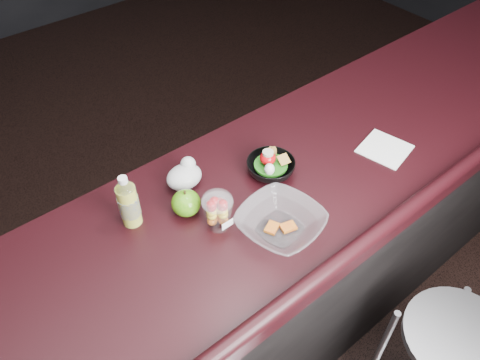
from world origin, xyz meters
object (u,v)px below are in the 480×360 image
Objects in this scene: fruit_cup at (218,210)px; takeout_bowl at (281,223)px; lemonade_bottle at (129,204)px; snack_bowl at (270,166)px; green_apple at (186,203)px.

fruit_cup is 0.19m from takeout_bowl.
lemonade_bottle is 0.46m from takeout_bowl.
lemonade_bottle is 1.41× the size of fruit_cup.
fruit_cup is 0.29m from snack_bowl.
snack_bowl is at bearing -12.52° from lemonade_bottle.
takeout_bowl is (0.18, -0.23, -0.01)m from green_apple.
green_apple is 0.30m from takeout_bowl.
green_apple reaches higher than takeout_bowl.
lemonade_bottle reaches higher than fruit_cup.
fruit_cup is at bearing -66.33° from green_apple.
green_apple is at bearing -25.81° from lemonade_bottle.
green_apple reaches higher than snack_bowl.
takeout_bowl is (-0.14, -0.20, -0.00)m from snack_bowl.
snack_bowl reaches higher than takeout_bowl.
lemonade_bottle is at bearing 167.48° from snack_bowl.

